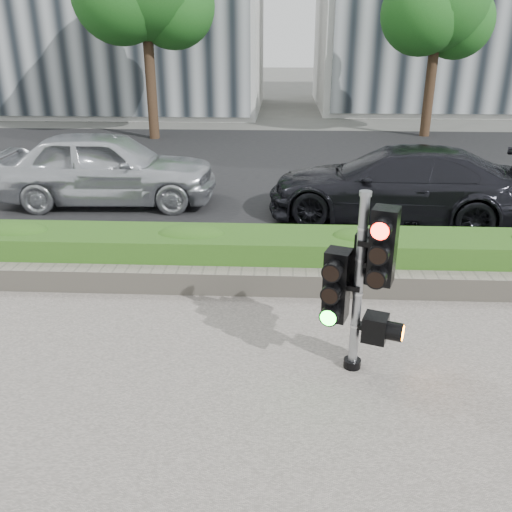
# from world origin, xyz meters

# --- Properties ---
(ground) EXTENTS (120.00, 120.00, 0.00)m
(ground) POSITION_xyz_m (0.00, 0.00, 0.00)
(ground) COLOR #51514C
(ground) RESTS_ON ground
(road) EXTENTS (60.00, 13.00, 0.02)m
(road) POSITION_xyz_m (0.00, 10.00, 0.01)
(road) COLOR black
(road) RESTS_ON ground
(curb) EXTENTS (60.00, 0.25, 0.12)m
(curb) POSITION_xyz_m (0.00, 3.15, 0.06)
(curb) COLOR gray
(curb) RESTS_ON ground
(stone_wall) EXTENTS (12.00, 0.32, 0.34)m
(stone_wall) POSITION_xyz_m (0.00, 1.90, 0.20)
(stone_wall) COLOR gray
(stone_wall) RESTS_ON sidewalk
(hedge) EXTENTS (12.00, 1.00, 0.68)m
(hedge) POSITION_xyz_m (0.00, 2.55, 0.37)
(hedge) COLOR #51972E
(hedge) RESTS_ON sidewalk
(tree_right) EXTENTS (4.10, 3.58, 6.53)m
(tree_right) POSITION_xyz_m (5.48, 15.55, 4.48)
(tree_right) COLOR black
(tree_right) RESTS_ON ground
(traffic_signal) EXTENTS (0.77, 0.64, 2.08)m
(traffic_signal) POSITION_xyz_m (1.07, 0.03, 1.18)
(traffic_signal) COLOR black
(traffic_signal) RESTS_ON sidewalk
(car_silver) EXTENTS (4.86, 2.11, 1.63)m
(car_silver) POSITION_xyz_m (-3.68, 6.33, 0.84)
(car_silver) COLOR silver
(car_silver) RESTS_ON road
(car_dark) EXTENTS (5.38, 2.87, 1.48)m
(car_dark) POSITION_xyz_m (2.49, 5.51, 0.76)
(car_dark) COLOR black
(car_dark) RESTS_ON road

